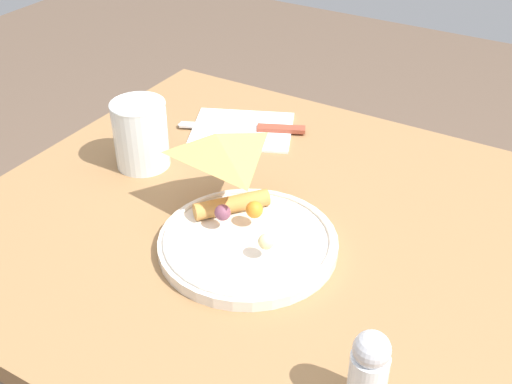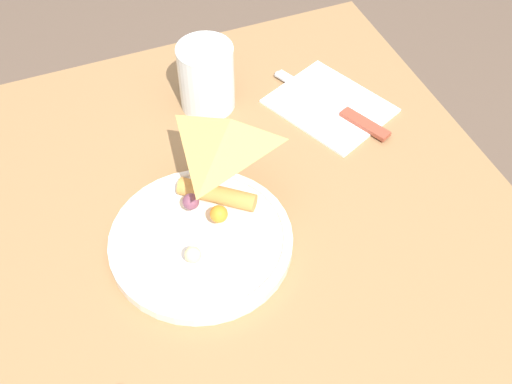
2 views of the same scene
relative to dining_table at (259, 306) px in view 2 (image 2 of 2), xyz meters
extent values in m
cube|color=olive|center=(0.00, 0.00, 0.12)|extent=(0.92, 0.74, 0.03)
cube|color=#382D23|center=(0.41, -0.32, -0.27)|extent=(0.06, 0.06, 0.74)
cube|color=#382D23|center=(0.41, 0.32, -0.27)|extent=(0.06, 0.06, 0.74)
cylinder|color=silver|center=(0.04, 0.07, 0.14)|extent=(0.24, 0.24, 0.02)
torus|color=silver|center=(0.04, 0.07, 0.15)|extent=(0.22, 0.22, 0.01)
pyramid|color=#DBA351|center=(0.04, 0.07, 0.16)|extent=(0.17, 0.17, 0.02)
cylinder|color=#C68942|center=(0.09, 0.03, 0.16)|extent=(0.09, 0.10, 0.02)
sphere|color=#7A4256|center=(0.08, 0.06, 0.18)|extent=(0.02, 0.02, 0.02)
sphere|color=#EFDB93|center=(0.00, 0.09, 0.18)|extent=(0.02, 0.02, 0.02)
sphere|color=orange|center=(0.05, 0.04, 0.18)|extent=(0.02, 0.02, 0.02)
cylinder|color=white|center=(0.29, -0.03, 0.19)|extent=(0.08, 0.08, 0.11)
cylinder|color=#B27F42|center=(0.29, -0.03, 0.17)|extent=(0.07, 0.07, 0.07)
torus|color=white|center=(0.29, -0.03, 0.24)|extent=(0.09, 0.09, 0.00)
cube|color=white|center=(0.22, -0.21, 0.14)|extent=(0.21, 0.20, 0.00)
cube|color=#99422D|center=(0.15, -0.23, 0.14)|extent=(0.08, 0.05, 0.01)
cube|color=silver|center=(0.25, -0.19, 0.14)|extent=(0.13, 0.07, 0.00)
ellipsoid|color=silver|center=(0.31, -0.16, 0.14)|extent=(0.03, 0.02, 0.00)
camera|label=1|loc=(-0.31, 0.63, 0.67)|focal=45.00mm
camera|label=2|loc=(-0.44, 0.18, 0.82)|focal=45.00mm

